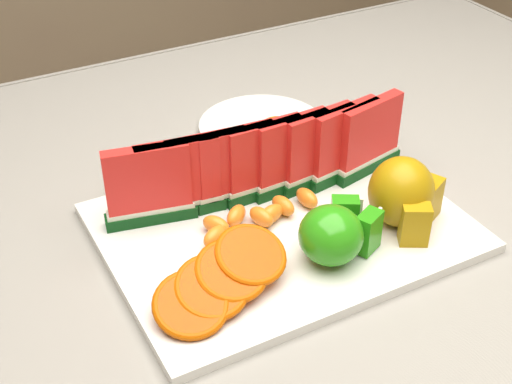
{
  "coord_description": "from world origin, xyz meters",
  "views": [
    {
      "loc": [
        -0.28,
        -0.58,
        1.27
      ],
      "look_at": [
        0.03,
        -0.01,
        0.81
      ],
      "focal_mm": 50.0,
      "sensor_mm": 36.0,
      "label": 1
    }
  ],
  "objects_px": {
    "apple_cluster": "(335,233)",
    "pear_cluster": "(404,194)",
    "side_plate": "(262,127)",
    "platter": "(282,227)"
  },
  "relations": [
    {
      "from": "platter",
      "to": "pear_cluster",
      "type": "relative_size",
      "value": 4.03
    },
    {
      "from": "platter",
      "to": "pear_cluster",
      "type": "bearing_deg",
      "value": -26.45
    },
    {
      "from": "apple_cluster",
      "to": "pear_cluster",
      "type": "bearing_deg",
      "value": 9.44
    },
    {
      "from": "apple_cluster",
      "to": "pear_cluster",
      "type": "relative_size",
      "value": 1.0
    },
    {
      "from": "apple_cluster",
      "to": "side_plate",
      "type": "height_order",
      "value": "apple_cluster"
    },
    {
      "from": "pear_cluster",
      "to": "side_plate",
      "type": "distance_m",
      "value": 0.28
    },
    {
      "from": "pear_cluster",
      "to": "side_plate",
      "type": "xyz_separation_m",
      "value": [
        -0.03,
        0.28,
        -0.05
      ]
    },
    {
      "from": "platter",
      "to": "pear_cluster",
      "type": "height_order",
      "value": "pear_cluster"
    },
    {
      "from": "apple_cluster",
      "to": "pear_cluster",
      "type": "height_order",
      "value": "pear_cluster"
    },
    {
      "from": "side_plate",
      "to": "pear_cluster",
      "type": "bearing_deg",
      "value": -83.99
    }
  ]
}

